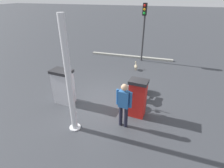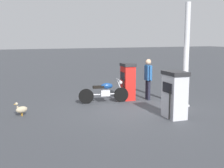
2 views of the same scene
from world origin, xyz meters
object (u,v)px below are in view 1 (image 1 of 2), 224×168
fuel_pump_near (137,98)px  roadside_traffic_light (144,23)px  canopy_support_pole (69,82)px  motorcycle_near_pump (138,91)px  fuel_pump_far (63,86)px  attendant_person (124,103)px  wandering_duck (136,66)px

fuel_pump_near → roadside_traffic_light: (6.15, 0.75, 1.77)m
roadside_traffic_light → canopy_support_pole: bearing=170.8°
fuel_pump_near → canopy_support_pole: canopy_support_pole is taller
motorcycle_near_pump → canopy_support_pole: 3.43m
fuel_pump_far → roadside_traffic_light: roadside_traffic_light is taller
fuel_pump_far → attendant_person: size_ratio=0.89×
fuel_pump_far → motorcycle_near_pump: size_ratio=0.76×
fuel_pump_far → roadside_traffic_light: (6.15, -2.42, 1.78)m
attendant_person → canopy_support_pole: bearing=111.3°
fuel_pump_far → canopy_support_pole: 2.14m
motorcycle_near_pump → roadside_traffic_light: roadside_traffic_light is taller
roadside_traffic_light → canopy_support_pole: 7.68m
fuel_pump_far → wandering_duck: (4.46, -2.35, -0.54)m
motorcycle_near_pump → attendant_person: 1.98m
attendant_person → canopy_support_pole: 1.95m
motorcycle_near_pump → wandering_duck: size_ratio=4.09×
attendant_person → roadside_traffic_light: bearing=3.3°
fuel_pump_near → wandering_duck: fuel_pump_near is taller
wandering_duck → attendant_person: bearing=-174.9°
motorcycle_near_pump → canopy_support_pole: size_ratio=0.52×
fuel_pump_near → canopy_support_pole: bearing=125.4°
roadside_traffic_light → motorcycle_near_pump: bearing=-172.9°
fuel_pump_near → wandering_duck: size_ratio=3.13×
wandering_duck → roadside_traffic_light: (1.69, -0.07, 2.32)m
fuel_pump_near → motorcycle_near_pump: (1.12, 0.12, -0.34)m
wandering_duck → canopy_support_pole: (-5.86, 1.15, 1.63)m
fuel_pump_near → motorcycle_near_pump: bearing=6.3°
roadside_traffic_light → canopy_support_pole: canopy_support_pole is taller
fuel_pump_near → canopy_support_pole: (-1.40, 1.97, 1.08)m
wandering_duck → roadside_traffic_light: roadside_traffic_light is taller
fuel_pump_near → wandering_duck: 4.57m
fuel_pump_near → canopy_support_pole: 2.65m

